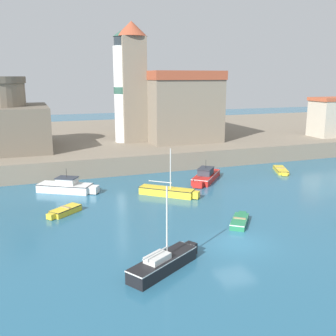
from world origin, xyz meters
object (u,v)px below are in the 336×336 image
(sailboat_yellow_5, at_px, (168,191))
(harbor_shed_near_wharf, at_px, (336,117))
(sailboat_black_3, at_px, (164,262))
(motorboat_red_7, at_px, (206,176))
(church, at_px, (167,102))
(motorboat_white_6, at_px, (67,186))
(lighthouse, at_px, (122,89))
(dinghy_yellow_2, at_px, (281,170))
(dinghy_green_1, at_px, (240,221))
(dinghy_yellow_0, at_px, (65,211))

(sailboat_yellow_5, relative_size, harbor_shed_near_wharf, 0.63)
(sailboat_black_3, height_order, motorboat_red_7, sailboat_black_3)
(church, bearing_deg, motorboat_white_6, -134.51)
(lighthouse, bearing_deg, harbor_shed_near_wharf, -10.41)
(dinghy_yellow_2, height_order, harbor_shed_near_wharf, harbor_shed_near_wharf)
(church, height_order, lighthouse, church)
(sailboat_black_3, height_order, lighthouse, lighthouse)
(dinghy_green_1, xyz_separation_m, dinghy_yellow_2, (13.32, 13.21, -0.02))
(sailboat_yellow_5, bearing_deg, church, 70.13)
(dinghy_yellow_0, distance_m, sailboat_black_3, 12.82)
(sailboat_yellow_5, distance_m, church, 24.16)
(sailboat_black_3, distance_m, motorboat_white_6, 18.88)
(dinghy_yellow_0, bearing_deg, motorboat_white_6, 82.47)
(dinghy_green_1, distance_m, lighthouse, 30.11)
(dinghy_green_1, relative_size, sailboat_black_3, 0.62)
(dinghy_green_1, relative_size, sailboat_yellow_5, 0.64)
(dinghy_green_1, distance_m, motorboat_red_7, 13.02)
(motorboat_white_6, relative_size, motorboat_red_7, 1.02)
(sailboat_black_3, xyz_separation_m, motorboat_white_6, (-3.63, 18.53, 0.04))
(dinghy_yellow_0, distance_m, motorboat_white_6, 6.59)
(dinghy_yellow_2, relative_size, church, 0.26)
(dinghy_yellow_2, bearing_deg, motorboat_red_7, -176.82)
(motorboat_white_6, xyz_separation_m, harbor_shed_near_wharf, (41.55, 9.21, 4.60))
(dinghy_green_1, height_order, motorboat_red_7, motorboat_red_7)
(sailboat_black_3, relative_size, sailboat_yellow_5, 1.03)
(motorboat_white_6, distance_m, church, 24.98)
(motorboat_red_7, relative_size, lighthouse, 0.39)
(sailboat_black_3, distance_m, church, 38.64)
(sailboat_black_3, bearing_deg, church, 69.68)
(dinghy_green_1, height_order, lighthouse, lighthouse)
(dinghy_yellow_2, height_order, church, church)
(dinghy_yellow_0, bearing_deg, church, 53.20)
(motorboat_white_6, bearing_deg, motorboat_red_7, -3.35)
(dinghy_yellow_2, relative_size, motorboat_white_6, 0.70)
(dinghy_yellow_2, xyz_separation_m, church, (-8.14, 17.42, 7.23))
(dinghy_green_1, relative_size, harbor_shed_near_wharf, 0.40)
(sailboat_yellow_5, distance_m, harbor_shed_near_wharf, 35.70)
(church, xyz_separation_m, lighthouse, (-7.28, -2.03, 1.99))
(dinghy_green_1, bearing_deg, sailboat_black_3, -147.95)
(harbor_shed_near_wharf, bearing_deg, church, 162.26)
(motorboat_white_6, height_order, lighthouse, lighthouse)
(motorboat_red_7, bearing_deg, lighthouse, 108.10)
(harbor_shed_near_wharf, bearing_deg, motorboat_white_6, -167.50)
(motorboat_red_7, relative_size, church, 0.36)
(motorboat_red_7, distance_m, lighthouse, 19.02)
(sailboat_yellow_5, distance_m, motorboat_red_7, 6.90)
(sailboat_black_3, bearing_deg, motorboat_red_7, 57.78)
(dinghy_yellow_2, bearing_deg, dinghy_green_1, -135.25)
(dinghy_yellow_2, relative_size, harbor_shed_near_wharf, 0.51)
(dinghy_green_1, xyz_separation_m, harbor_shed_near_wharf, (29.90, 22.72, 4.89))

